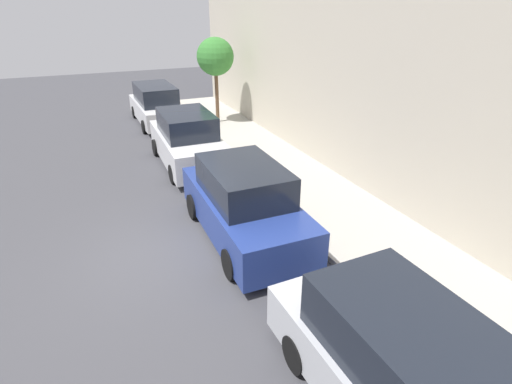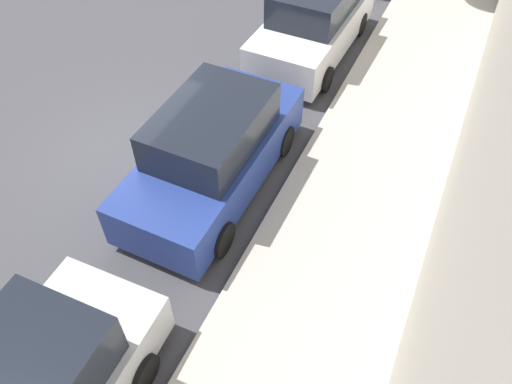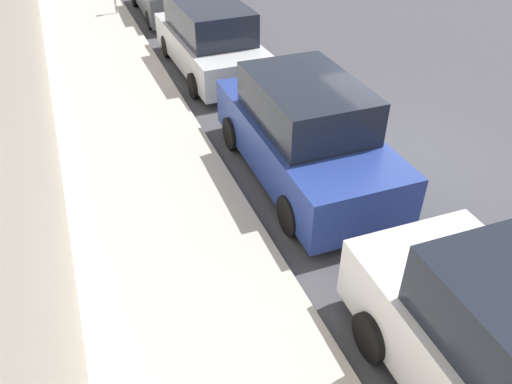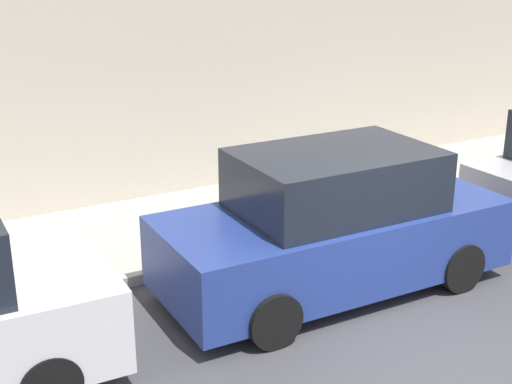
{
  "view_description": "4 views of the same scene",
  "coord_description": "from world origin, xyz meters",
  "views": [
    {
      "loc": [
        -1.21,
        -8.32,
        5.51
      ],
      "look_at": [
        2.63,
        0.38,
        1.0
      ],
      "focal_mm": 28.0,
      "sensor_mm": 36.0,
      "label": 1
    },
    {
      "loc": [
        5.96,
        -6.24,
        7.77
      ],
      "look_at": [
        3.39,
        -0.71,
        1.0
      ],
      "focal_mm": 35.0,
      "sensor_mm": 36.0,
      "label": 2
    },
    {
      "loc": [
        5.96,
        7.33,
        5.54
      ],
      "look_at": [
        3.68,
        1.49,
        1.0
      ],
      "focal_mm": 35.0,
      "sensor_mm": 36.0,
      "label": 3
    },
    {
      "loc": [
        -5.17,
        5.27,
        4.53
      ],
      "look_at": [
        3.67,
        0.33,
        1.0
      ],
      "focal_mm": 50.0,
      "sensor_mm": 36.0,
      "label": 4
    }
  ],
  "objects": [
    {
      "name": "parked_suv_fourth",
      "position": [
        2.17,
        5.57,
        0.93
      ],
      "size": [
        2.08,
        4.84,
        1.98
      ],
      "color": "silver",
      "rests_on": "ground_plane"
    },
    {
      "name": "sidewalk",
      "position": [
        5.03,
        0.0,
        0.07
      ],
      "size": [
        3.06,
        32.0,
        0.15
      ],
      "color": "#B2ADA3",
      "rests_on": "ground_plane"
    },
    {
      "name": "ground_plane",
      "position": [
        0.0,
        0.0,
        0.0
      ],
      "size": [
        60.0,
        60.0,
        0.0
      ],
      "primitive_type": "plane",
      "color": "#424247"
    },
    {
      "name": "parked_suv_third",
      "position": [
        2.13,
        -0.01,
        0.93
      ],
      "size": [
        2.08,
        4.82,
        1.98
      ],
      "color": "navy",
      "rests_on": "ground_plane"
    }
  ]
}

